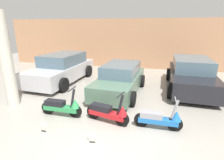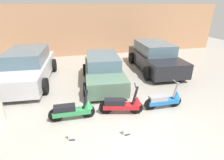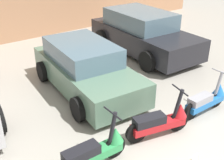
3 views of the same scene
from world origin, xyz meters
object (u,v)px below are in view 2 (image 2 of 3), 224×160
(scooter_front_left, at_px, (74,109))
(placard_near_left_scooter, at_px, (72,136))
(scooter_front_center, at_px, (165,99))
(car_rear_center, at_px, (103,70))
(car_rear_left, at_px, (28,67))
(placard_near_right_scooter, at_px, (127,131))
(car_rear_right, at_px, (155,57))
(scooter_front_right, at_px, (123,104))

(scooter_front_left, xyz_separation_m, placard_near_left_scooter, (-0.11, -0.93, -0.24))
(scooter_front_center, distance_m, car_rear_center, 3.17)
(scooter_front_left, height_order, car_rear_left, car_rear_left)
(car_rear_center, xyz_separation_m, placard_near_right_scooter, (-0.04, -3.69, -0.50))
(car_rear_right, distance_m, placard_near_left_scooter, 6.70)
(car_rear_center, height_order, car_rear_right, car_rear_right)
(placard_near_right_scooter, bearing_deg, car_rear_left, 125.71)
(car_rear_center, bearing_deg, scooter_front_right, 7.96)
(scooter_front_right, height_order, car_rear_left, car_rear_left)
(scooter_front_left, relative_size, car_rear_right, 0.33)
(scooter_front_center, height_order, placard_near_right_scooter, scooter_front_center)
(scooter_front_right, bearing_deg, scooter_front_center, 13.13)
(placard_near_left_scooter, bearing_deg, scooter_front_right, 27.02)
(car_rear_right, bearing_deg, scooter_front_right, -34.87)
(car_rear_right, bearing_deg, placard_near_right_scooter, -30.18)
(car_rear_left, bearing_deg, placard_near_left_scooter, 26.08)
(scooter_front_left, xyz_separation_m, car_rear_center, (1.44, 2.61, 0.26))
(scooter_front_left, bearing_deg, car_rear_right, 40.49)
(scooter_front_right, relative_size, placard_near_right_scooter, 5.53)
(scooter_front_right, height_order, car_rear_center, car_rear_center)
(car_rear_center, xyz_separation_m, car_rear_right, (3.16, 1.21, 0.08))
(car_rear_center, bearing_deg, placard_near_left_scooter, -18.88)
(scooter_front_left, distance_m, placard_near_right_scooter, 1.79)
(car_rear_right, distance_m, placard_near_right_scooter, 5.87)
(car_rear_left, xyz_separation_m, car_rear_right, (6.53, 0.25, -0.01))
(car_rear_left, xyz_separation_m, placard_near_left_scooter, (1.83, -4.49, -0.60))
(car_rear_left, relative_size, car_rear_center, 1.14)
(placard_near_left_scooter, bearing_deg, scooter_front_center, 14.85)
(car_rear_left, distance_m, car_rear_right, 6.54)
(placard_near_left_scooter, relative_size, placard_near_right_scooter, 1.00)
(scooter_front_center, bearing_deg, scooter_front_right, -179.41)
(car_rear_right, height_order, placard_near_left_scooter, car_rear_right)
(scooter_front_center, bearing_deg, car_rear_right, 70.12)
(scooter_front_left, bearing_deg, car_rear_center, 61.89)
(placard_near_left_scooter, distance_m, placard_near_right_scooter, 1.52)
(scooter_front_left, distance_m, placard_near_left_scooter, 0.96)
(scooter_front_left, bearing_deg, scooter_front_right, -1.39)
(scooter_front_left, relative_size, placard_near_right_scooter, 5.57)
(scooter_front_right, bearing_deg, scooter_front_left, -168.69)
(car_rear_left, distance_m, placard_near_left_scooter, 4.89)
(placard_near_right_scooter, bearing_deg, scooter_front_right, 79.64)
(scooter_front_left, distance_m, car_rear_left, 4.07)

